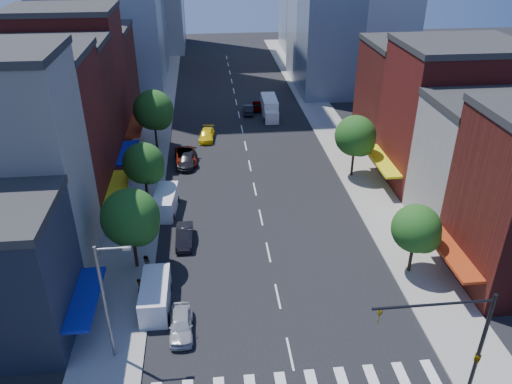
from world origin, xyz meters
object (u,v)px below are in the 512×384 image
at_px(pedestrian_far, 146,266).
at_px(parked_car_front, 181,324).
at_px(box_truck, 270,108).
at_px(parked_car_second, 184,236).
at_px(cargo_van_far, 165,203).
at_px(traffic_car_oncoming, 248,109).
at_px(parked_car_third, 186,157).
at_px(cargo_van_near, 155,297).
at_px(taxi, 207,135).
at_px(pedestrian_near, 140,288).
at_px(traffic_car_far, 257,105).
at_px(parked_car_rear, 187,160).

bearing_deg(pedestrian_far, parked_car_front, 21.54).
bearing_deg(box_truck, parked_car_second, -109.28).
distance_m(cargo_van_far, traffic_car_oncoming, 30.36).
relative_size(parked_car_third, cargo_van_near, 1.04).
xyz_separation_m(taxi, traffic_car_oncoming, (6.51, 9.62, 0.02)).
xyz_separation_m(cargo_van_far, pedestrian_near, (-1.24, -13.11, -0.08)).
relative_size(taxi, box_truck, 0.65).
relative_size(parked_car_third, traffic_car_oncoming, 1.29).
xyz_separation_m(parked_car_second, cargo_van_near, (-2.00, -8.67, 0.39)).
height_order(parked_car_front, taxi, parked_car_front).
xyz_separation_m(traffic_car_far, box_truck, (1.51, -3.65, 0.67)).
bearing_deg(taxi, traffic_car_oncoming, 62.34).
bearing_deg(pedestrian_near, box_truck, -21.03).
bearing_deg(pedestrian_far, pedestrian_near, -7.91).
relative_size(parked_car_third, cargo_van_far, 1.01).
height_order(parked_car_third, cargo_van_near, cargo_van_near).
bearing_deg(parked_car_rear, taxi, 79.97).
bearing_deg(parked_car_third, pedestrian_near, -102.08).
bearing_deg(parked_car_front, parked_car_second, 89.04).
relative_size(cargo_van_near, cargo_van_far, 0.97).
xyz_separation_m(parked_car_rear, box_truck, (12.06, 15.80, 0.63)).
bearing_deg(pedestrian_far, traffic_car_far, 159.03).
height_order(traffic_car_far, pedestrian_near, pedestrian_near).
height_order(parked_car_rear, traffic_car_far, parked_car_rear).
height_order(parked_car_second, traffic_car_far, parked_car_second).
bearing_deg(box_truck, taxi, -139.19).
bearing_deg(box_truck, parked_car_third, -128.42).
relative_size(cargo_van_far, traffic_car_far, 1.36).
distance_m(cargo_van_far, pedestrian_far, 10.48).
relative_size(parked_car_second, cargo_van_near, 0.82).
bearing_deg(taxi, traffic_car_far, 61.57).
bearing_deg(parked_car_front, cargo_van_near, 125.02).
xyz_separation_m(parked_car_rear, traffic_car_far, (10.55, 19.45, -0.04)).
bearing_deg(cargo_van_far, pedestrian_far, -89.73).
relative_size(parked_car_rear, pedestrian_near, 2.88).
xyz_separation_m(parked_car_rear, cargo_van_near, (-2.00, -25.19, 0.38)).
xyz_separation_m(taxi, pedestrian_far, (-5.49, -29.11, 0.43)).
distance_m(parked_car_front, pedestrian_near, 5.19).
relative_size(traffic_car_far, pedestrian_far, 2.07).
bearing_deg(taxi, cargo_van_far, -97.12).
height_order(cargo_van_near, cargo_van_far, cargo_van_near).
bearing_deg(traffic_car_far, parked_car_front, 84.30).
bearing_deg(cargo_van_far, traffic_car_oncoming, 74.40).
height_order(parked_car_rear, box_truck, box_truck).
height_order(parked_car_second, cargo_van_far, cargo_van_far).
height_order(parked_car_second, parked_car_rear, parked_car_rear).
distance_m(parked_car_second, box_truck, 34.50).
xyz_separation_m(cargo_van_near, taxi, (4.49, 33.06, -0.42)).
height_order(parked_car_third, parked_car_rear, parked_car_third).
bearing_deg(cargo_van_far, pedestrian_near, -89.72).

